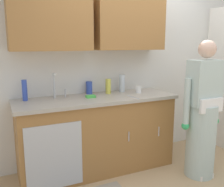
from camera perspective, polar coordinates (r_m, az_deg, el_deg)
The scene contains 13 objects.
ground_plane at distance 3.14m, azimuth 11.79°, elevation -19.45°, with size 9.00×9.00×0.00m, color tan.
kitchen_wall_with_uppers at distance 3.48m, azimuth 1.05°, elevation 9.38°, with size 4.80×0.44×2.70m.
counter_cabinet at distance 3.25m, azimuth -3.40°, elevation -9.29°, with size 1.90×0.62×0.90m.
countertop at distance 3.12m, azimuth -3.46°, elevation -1.16°, with size 1.96×0.66×0.04m, color #A8A093.
sink at distance 3.00m, azimuth -11.33°, elevation -1.76°, with size 0.50×0.36×0.35m.
person_at_sink at distance 3.21m, azimuth 19.45°, elevation -5.65°, with size 0.55×0.34×1.62m.
bottle_dish_liquid at distance 3.30m, azimuth -5.12°, elevation 1.30°, with size 0.08×0.08×0.16m, color #334CB2.
bottle_soap at distance 3.31m, azimuth -0.86°, elevation 1.62°, with size 0.07×0.07×0.19m, color #D8D14C.
bottle_cleaner_spray at distance 3.06m, azimuth -18.89°, elevation 0.67°, with size 0.06×0.06×0.24m, color #334CB2.
bottle_water_short at distance 3.43m, azimuth 2.23°, elevation 2.30°, with size 0.08×0.08×0.23m, color silver.
cup_by_sink at distance 3.39m, azimuth 5.92°, elevation 0.95°, with size 0.08×0.08×0.09m, color white.
knife_on_counter at distance 3.10m, azimuth 4.72°, elevation -0.82°, with size 0.24×0.02×0.01m, color silver.
sponge at distance 3.08m, azimuth -4.79°, elevation -0.66°, with size 0.11×0.07×0.03m, color #4CBF4C.
Camera 1 is at (-1.65, -2.14, 1.59)m, focal length 41.04 mm.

